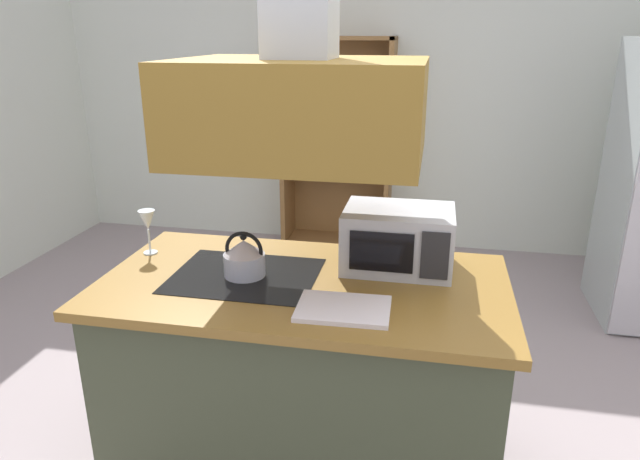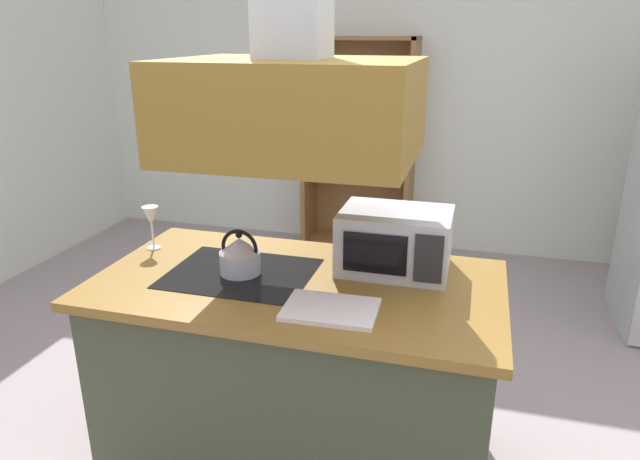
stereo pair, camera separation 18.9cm
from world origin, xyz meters
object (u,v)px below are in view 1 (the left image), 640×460
at_px(dish_cabinet, 338,158).
at_px(kettle, 244,257).
at_px(cutting_board, 343,309).
at_px(wine_glass_on_counter, 147,222).
at_px(microwave, 398,239).

bearing_deg(dish_cabinet, kettle, -88.40).
xyz_separation_m(cutting_board, wine_glass_on_counter, (-0.96, 0.39, 0.14)).
xyz_separation_m(dish_cabinet, microwave, (0.69, -2.55, 0.22)).
bearing_deg(kettle, wine_glass_on_counter, 162.60).
distance_m(kettle, cutting_board, 0.52).
xyz_separation_m(dish_cabinet, kettle, (0.08, -2.77, 0.17)).
xyz_separation_m(kettle, microwave, (0.62, 0.22, 0.05)).
distance_m(kettle, wine_glass_on_counter, 0.54).
height_order(cutting_board, microwave, microwave).
bearing_deg(wine_glass_on_counter, kettle, -17.40).
bearing_deg(cutting_board, kettle, 152.93).
height_order(kettle, wine_glass_on_counter, wine_glass_on_counter).
height_order(dish_cabinet, kettle, dish_cabinet).
distance_m(dish_cabinet, microwave, 2.65).
bearing_deg(wine_glass_on_counter, dish_cabinet, 80.60).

